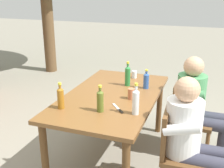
# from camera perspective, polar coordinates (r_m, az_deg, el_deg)

# --- Properties ---
(ground_plane) EXTENTS (24.00, 24.00, 0.00)m
(ground_plane) POSITION_cam_1_polar(r_m,az_deg,el_deg) (3.39, -0.00, -14.46)
(ground_plane) COLOR gray
(dining_table) EXTENTS (1.69, 0.96, 0.78)m
(dining_table) POSITION_cam_1_polar(r_m,az_deg,el_deg) (3.06, -0.00, -3.73)
(dining_table) COLOR brown
(dining_table) RESTS_ON ground_plane
(chair_near_left) EXTENTS (0.46, 0.46, 0.87)m
(chair_near_left) POSITION_cam_1_polar(r_m,az_deg,el_deg) (2.67, 13.41, -12.81)
(chair_near_left) COLOR brown
(chair_near_left) RESTS_ON ground_plane
(chair_near_right) EXTENTS (0.46, 0.46, 0.87)m
(chair_near_right) POSITION_cam_1_polar(r_m,az_deg,el_deg) (3.34, 15.02, -6.04)
(chair_near_right) COLOR brown
(chair_near_right) RESTS_ON ground_plane
(person_in_white_shirt) EXTENTS (0.47, 0.61, 1.18)m
(person_in_white_shirt) POSITION_cam_1_polar(r_m,az_deg,el_deg) (2.58, 16.14, -9.91)
(person_in_white_shirt) COLOR white
(person_in_white_shirt) RESTS_ON ground_plane
(person_in_plaid_shirt) EXTENTS (0.47, 0.61, 1.18)m
(person_in_plaid_shirt) POSITION_cam_1_polar(r_m,az_deg,el_deg) (3.27, 17.17, -3.64)
(person_in_plaid_shirt) COLOR #4C935B
(person_in_plaid_shirt) RESTS_ON ground_plane
(bottle_blue) EXTENTS (0.06, 0.06, 0.23)m
(bottle_blue) POSITION_cam_1_polar(r_m,az_deg,el_deg) (3.20, 7.04, 0.77)
(bottle_blue) COLOR #2D56A3
(bottle_blue) RESTS_ON dining_table
(bottle_olive) EXTENTS (0.06, 0.06, 0.26)m
(bottle_olive) POSITION_cam_1_polar(r_m,az_deg,el_deg) (2.58, -2.45, -3.36)
(bottle_olive) COLOR #566623
(bottle_olive) RESTS_ON dining_table
(bottle_amber) EXTENTS (0.06, 0.06, 0.26)m
(bottle_amber) POSITION_cam_1_polar(r_m,az_deg,el_deg) (2.69, -10.53, -2.73)
(bottle_amber) COLOR #996019
(bottle_amber) RESTS_ON dining_table
(bottle_green) EXTENTS (0.06, 0.06, 0.29)m
(bottle_green) POSITION_cam_1_polar(r_m,az_deg,el_deg) (3.26, 3.23, 1.80)
(bottle_green) COLOR #287A38
(bottle_green) RESTS_ON dining_table
(bottle_clear) EXTENTS (0.06, 0.06, 0.30)m
(bottle_clear) POSITION_cam_1_polar(r_m,az_deg,el_deg) (2.53, 4.90, -3.49)
(bottle_clear) COLOR white
(bottle_clear) RESTS_ON dining_table
(cup_glass) EXTENTS (0.06, 0.06, 0.09)m
(cup_glass) POSITION_cam_1_polar(r_m,az_deg,el_deg) (3.57, 4.61, 1.98)
(cup_glass) COLOR silver
(cup_glass) RESTS_ON dining_table
(cup_terracotta) EXTENTS (0.07, 0.07, 0.11)m
(cup_terracotta) POSITION_cam_1_polar(r_m,az_deg,el_deg) (2.89, 3.97, -2.02)
(cup_terracotta) COLOR #BC6B47
(cup_terracotta) RESTS_ON dining_table
(table_knife) EXTENTS (0.20, 0.17, 0.01)m
(table_knife) POSITION_cam_1_polar(r_m,az_deg,el_deg) (2.66, 1.34, -5.16)
(table_knife) COLOR silver
(table_knife) RESTS_ON dining_table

